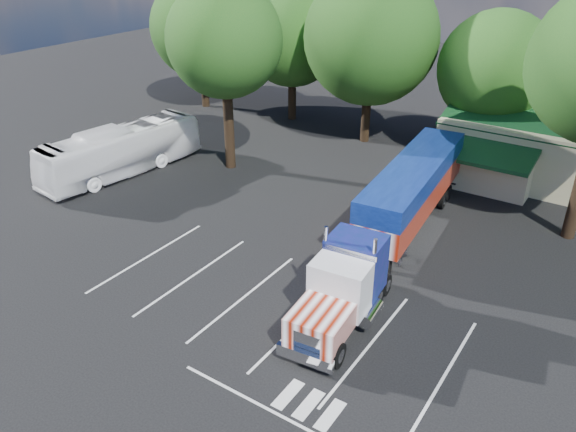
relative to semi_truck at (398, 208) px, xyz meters
The scene contains 10 objects.
ground 5.03m from the semi_truck, 151.74° to the right, with size 120.00×120.00×0.00m, color black.
tree_row_a 30.04m from the semi_truck, 150.96° to the left, with size 9.00×9.00×11.68m.
tree_row_b 23.57m from the semi_truck, 137.15° to the left, with size 8.40×8.40×11.35m.
tree_row_c 17.63m from the semi_truck, 122.33° to the left, with size 10.00×10.00×13.05m.
tree_row_d 15.97m from the semi_truck, 89.70° to the left, with size 8.00×8.00×10.60m.
tree_near_left 16.28m from the semi_truck, 164.89° to the left, with size 7.60×7.60×12.65m.
semi_truck is the anchor object (origin of this frame).
woman 8.27m from the semi_truck, 85.90° to the right, with size 0.59×0.39×1.63m, color black.
bicycle 2.43m from the semi_truck, 48.55° to the right, with size 0.55×1.58×0.83m, color black.
tour_bus 19.96m from the semi_truck, behind, with size 2.78×11.86×3.30m, color white.
Camera 1 is at (13.62, -22.78, 15.50)m, focal length 35.00 mm.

